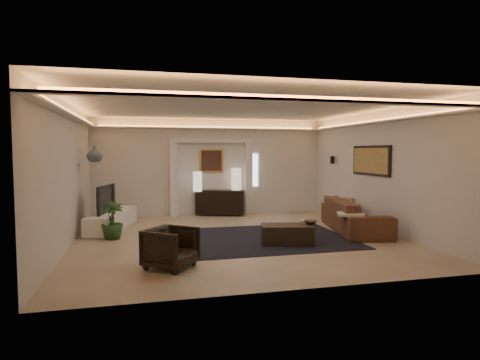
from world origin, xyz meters
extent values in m
plane|color=#C1B096|center=(0.00, 0.00, 0.00)|extent=(7.00, 7.00, 0.00)
plane|color=white|center=(0.00, 0.00, 2.90)|extent=(7.00, 7.00, 0.00)
plane|color=silver|center=(0.00, 3.50, 1.45)|extent=(7.00, 0.00, 7.00)
plane|color=silver|center=(0.00, -3.50, 1.45)|extent=(7.00, 0.00, 7.00)
plane|color=silver|center=(-3.50, 0.00, 1.45)|extent=(0.00, 7.00, 7.00)
plane|color=silver|center=(3.50, 0.00, 1.45)|extent=(0.00, 7.00, 7.00)
cube|color=silver|center=(0.00, 0.00, 2.62)|extent=(7.00, 7.00, 0.04)
cube|color=white|center=(1.35, 3.48, 1.35)|extent=(0.25, 0.03, 1.00)
cube|color=black|center=(0.40, -0.20, 0.01)|extent=(4.00, 3.00, 0.01)
cube|color=silver|center=(-1.15, 3.40, 1.10)|extent=(0.22, 0.20, 2.20)
cube|color=silver|center=(1.15, 3.40, 1.10)|extent=(0.22, 0.20, 2.20)
cube|color=silver|center=(0.00, 3.40, 2.25)|extent=(2.52, 0.20, 0.12)
cube|color=tan|center=(0.00, 3.47, 1.65)|extent=(0.74, 0.04, 0.74)
cube|color=#4C2D1E|center=(0.00, 3.44, 1.65)|extent=(0.62, 0.02, 0.62)
cube|color=black|center=(3.47, 0.30, 1.70)|extent=(0.04, 1.64, 0.74)
cube|color=tan|center=(3.44, 0.30, 1.70)|extent=(0.02, 1.50, 0.62)
cylinder|color=black|center=(3.38, 2.20, 1.68)|extent=(0.12, 0.12, 0.22)
cube|color=silver|center=(-3.44, 1.40, 1.65)|extent=(0.10, 0.55, 0.04)
cube|color=black|center=(0.23, 3.25, 0.40)|extent=(1.51, 0.93, 0.72)
cylinder|color=silver|center=(-0.49, 3.02, 1.09)|extent=(0.30, 0.30, 0.58)
cylinder|color=beige|center=(0.73, 3.25, 1.09)|extent=(0.38, 0.38, 0.66)
cube|color=white|center=(-2.79, 1.72, 0.23)|extent=(1.16, 2.34, 0.43)
imported|color=black|center=(-3.02, 1.58, 0.79)|extent=(1.18, 0.43, 0.68)
cylinder|color=black|center=(-3.08, 2.12, 0.64)|extent=(0.17, 0.17, 0.37)
imported|color=slate|center=(-3.15, 1.61, 1.86)|extent=(0.43, 0.43, 0.39)
imported|color=#24451F|center=(-2.71, 0.53, 0.41)|extent=(0.52, 0.52, 0.82)
imported|color=#3F2316|center=(2.94, 0.10, 0.38)|extent=(2.77, 1.54, 0.76)
cube|color=beige|center=(2.37, -0.72, 0.55)|extent=(0.68, 0.62, 0.06)
cube|color=tan|center=(3.15, 0.78, 0.55)|extent=(0.19, 0.38, 0.37)
cube|color=black|center=(0.86, -0.83, 0.20)|extent=(1.15, 0.79, 0.39)
imported|color=#442C19|center=(1.38, -0.83, 0.44)|extent=(0.36, 0.36, 0.07)
cube|color=beige|center=(1.38, -0.54, 0.42)|extent=(0.28, 0.23, 0.03)
imported|color=black|center=(-1.61, -2.02, 0.34)|extent=(1.03, 1.03, 0.67)
camera|label=1|loc=(-2.05, -8.64, 1.92)|focal=30.20mm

